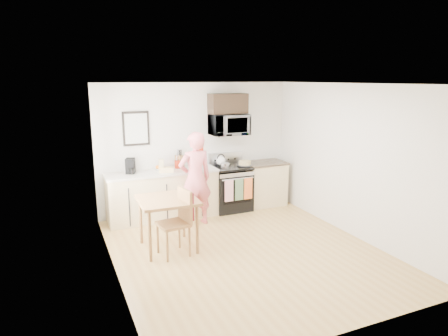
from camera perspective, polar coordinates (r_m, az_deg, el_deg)
name	(u,v)px	position (r m, az deg, el deg)	size (l,w,h in m)	color
floor	(246,251)	(6.48, 3.12, -11.72)	(4.60, 4.60, 0.00)	#AB8042
back_wall	(196,148)	(8.14, -4.02, 2.93)	(4.00, 0.04, 2.60)	white
front_wall	(350,219)	(4.22, 17.53, -6.98)	(4.00, 0.04, 2.60)	white
left_wall	(111,185)	(5.48, -15.78, -2.34)	(0.04, 4.60, 2.60)	white
right_wall	(351,161)	(7.17, 17.72, 1.01)	(0.04, 4.60, 2.60)	white
ceiling	(248,84)	(5.90, 3.43, 11.93)	(4.00, 4.60, 0.04)	silver
window	(105,156)	(6.21, -16.61, 1.71)	(0.06, 1.40, 1.50)	white
cabinet_left	(163,196)	(7.82, -8.73, -3.99)	(2.10, 0.60, 0.90)	beige
countertop_left	(162,172)	(7.70, -8.85, -0.63)	(2.14, 0.64, 0.04)	beige
cabinet_right	(264,184)	(8.63, 5.73, -2.32)	(0.84, 0.60, 0.90)	beige
countertop_right	(264,163)	(8.52, 5.80, 0.74)	(0.88, 0.64, 0.04)	black
range	(231,189)	(8.26, 0.95, -3.03)	(0.76, 0.70, 1.16)	black
microwave	(229,125)	(8.10, 0.68, 6.20)	(0.76, 0.51, 0.42)	#ADADB2
upper_cabinet	(228,104)	(8.11, 0.56, 9.19)	(0.76, 0.35, 0.40)	black
wall_art	(136,129)	(7.74, -12.46, 5.53)	(0.50, 0.04, 0.65)	black
wall_trivet	(199,148)	(8.14, -3.65, 2.94)	(0.20, 0.02, 0.20)	#A6240E
person	(195,179)	(7.34, -4.15, -1.57)	(0.64, 0.42, 1.75)	#C3354E
dining_table	(167,204)	(6.36, -8.09, -5.18)	(0.89, 0.89, 0.83)	brown
chair	(182,212)	(6.20, -6.08, -6.31)	(0.54, 0.49, 1.03)	brown
knife_block	(180,161)	(7.99, -6.35, 0.96)	(0.11, 0.16, 0.24)	brown
utensil_crock	(178,161)	(7.91, -6.63, 1.05)	(0.13, 0.13, 0.38)	#A6240E
fruit_bowl	(159,168)	(7.80, -9.20, -0.03)	(0.26, 0.26, 0.10)	white
milk_carton	(161,166)	(7.64, -8.95, 0.35)	(0.09, 0.09, 0.25)	tan
coffee_maker	(130,166)	(7.64, -13.21, 0.23)	(0.22, 0.26, 0.28)	black
bread_bag	(166,170)	(7.61, -8.23, -0.25)	(0.27, 0.12, 0.10)	tan
cake	(245,163)	(8.19, 2.97, 0.68)	(0.31, 0.31, 0.10)	black
kettle	(221,160)	(8.19, -0.44, 1.08)	(0.19, 0.19, 0.24)	white
pot	(225,166)	(7.98, 0.17, 0.36)	(0.18, 0.29, 0.09)	#ADADB2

